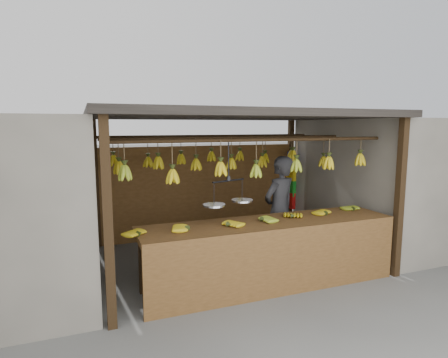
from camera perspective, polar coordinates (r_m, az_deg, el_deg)
name	(u,v)px	position (r m, az deg, el deg)	size (l,w,h in m)	color
ground	(231,259)	(6.32, 1.00, -12.11)	(80.00, 80.00, 0.00)	#5B5B57
stall	(223,139)	(6.24, -0.09, 6.14)	(4.30, 3.30, 2.40)	black
neighbor_right	(401,179)	(8.08, 25.40, -0.04)	(3.00, 3.00, 2.30)	slate
counter	(273,237)	(5.09, 7.48, -8.83)	(3.67, 0.81, 0.96)	brown
hanging_bananas	(231,162)	(5.96, 1.02, 2.58)	(3.66, 2.24, 0.39)	#92A523
balance_scale	(228,200)	(4.94, 0.69, -3.17)	(0.74, 0.43, 0.84)	black
vendor	(279,210)	(6.01, 8.43, -4.72)	(0.63, 0.41, 1.72)	#262628
bag_bundles	(291,180)	(8.10, 10.19, -0.19)	(0.08, 0.26, 1.21)	#1426BF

